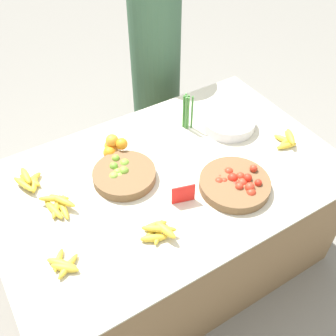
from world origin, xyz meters
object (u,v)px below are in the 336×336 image
object	(u,v)px
metal_bowl	(229,122)
vendor_person	(156,72)
tomato_basket	(235,184)
lime_bowl	(124,175)
price_sign	(183,194)

from	to	relation	value
metal_bowl	vendor_person	size ratio (longest dim) A/B	0.20
vendor_person	tomato_basket	bearing A→B (deg)	-101.63
tomato_basket	vendor_person	xyz separation A→B (m)	(0.25, 1.22, -0.07)
tomato_basket	metal_bowl	distance (m)	0.49
lime_bowl	price_sign	size ratio (longest dim) A/B	2.85
lime_bowl	tomato_basket	size ratio (longest dim) A/B	0.91
metal_bowl	price_sign	distance (m)	0.65
tomato_basket	price_sign	bearing A→B (deg)	167.54
tomato_basket	vendor_person	bearing A→B (deg)	78.37
tomato_basket	metal_bowl	world-z (taller)	tomato_basket
price_sign	vendor_person	world-z (taller)	vendor_person
lime_bowl	metal_bowl	distance (m)	0.72
price_sign	vendor_person	xyz separation A→B (m)	(0.52, 1.16, -0.09)
tomato_basket	metal_bowl	size ratio (longest dim) A/B	1.15
lime_bowl	metal_bowl	size ratio (longest dim) A/B	1.04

